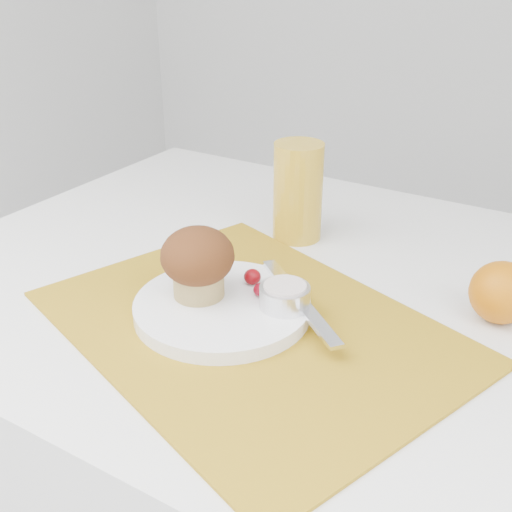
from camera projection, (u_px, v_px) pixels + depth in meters
The scene contains 11 objects.
table at pixel (331, 499), 1.02m from camera, with size 1.20×0.80×0.75m, color white.
placemat at pixel (250, 326), 0.78m from camera, with size 0.50×0.36×0.00m, color #A77E17.
plate at pixel (222, 307), 0.79m from camera, with size 0.22×0.22×0.02m, color white.
ramekin at pixel (285, 296), 0.77m from camera, with size 0.06×0.06×0.03m, color silver.
cream at pixel (285, 287), 0.77m from camera, with size 0.05×0.05×0.01m, color silver.
raspberry_near at pixel (252, 277), 0.83m from camera, with size 0.02×0.02×0.02m, color #4F0206.
raspberry_far at pixel (261, 290), 0.80m from camera, with size 0.02×0.02×0.02m, color #4E020B.
butter_knife at pixel (299, 300), 0.79m from camera, with size 0.22×0.02×0.01m, color silver.
orange at pixel (501, 292), 0.78m from camera, with size 0.08×0.08×0.08m, color #C36706.
juice_glass at pixel (298, 192), 0.98m from camera, with size 0.08×0.08×0.15m, color gold.
muffin at pixel (198, 261), 0.78m from camera, with size 0.09×0.09×0.09m.
Camera 1 is at (0.28, -0.64, 1.18)m, focal length 45.00 mm.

